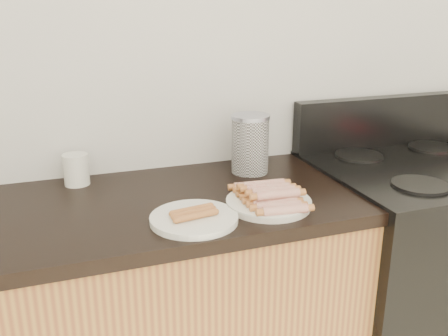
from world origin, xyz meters
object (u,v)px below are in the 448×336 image
object	(u,v)px
stove	(411,276)
canister	(250,144)
side_plate	(194,219)
main_plate	(269,204)
mug	(76,169)

from	to	relation	value
stove	canister	distance (m)	0.84
side_plate	canister	xyz separation A→B (m)	(0.30, 0.34, 0.09)
main_plate	side_plate	bearing A→B (deg)	-173.13
stove	canister	world-z (taller)	canister
stove	side_plate	size ratio (longest dim) A/B	3.77
main_plate	mug	size ratio (longest dim) A/B	2.40
side_plate	mug	world-z (taller)	mug
main_plate	side_plate	world-z (taller)	side_plate
canister	mug	distance (m)	0.59
stove	mug	bearing A→B (deg)	168.45
canister	mug	bearing A→B (deg)	173.04
side_plate	canister	size ratio (longest dim) A/B	1.18
stove	main_plate	size ratio (longest dim) A/B	3.71
side_plate	mug	distance (m)	0.50
stove	canister	bearing A→B (deg)	164.23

